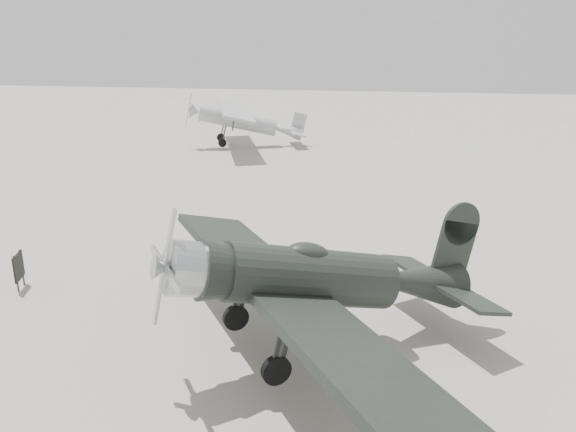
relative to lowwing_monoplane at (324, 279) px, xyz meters
name	(u,v)px	position (x,y,z in m)	size (l,w,h in m)	color
ground	(254,283)	(-2.89, 3.95, -2.07)	(160.00, 160.00, 0.00)	gray
lowwing_monoplane	(324,279)	(0.00, 0.00, 0.00)	(9.92, 10.92, 3.90)	black
highwing_monoplane	(242,118)	(-10.47, 28.62, 0.17)	(9.07, 12.41, 3.57)	#989A9C
sign_board	(19,267)	(-10.15, 1.95, -1.33)	(0.34, 0.82, 1.23)	#333333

